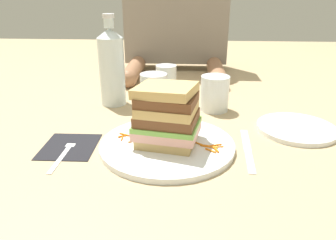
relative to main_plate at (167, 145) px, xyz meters
The scene contains 26 objects.
ground_plane 0.02m from the main_plate, 138.61° to the right, with size 3.00×3.00×0.00m, color tan.
main_plate is the anchor object (origin of this frame).
sandwich 0.07m from the main_plate, 150.16° to the left, with size 0.15×0.13×0.13m.
carrot_shred_0 0.07m from the main_plate, 160.62° to the left, with size 0.00×0.00×0.03m, color orange.
carrot_shred_1 0.07m from the main_plate, 161.30° to the left, with size 0.00×0.00×0.03m, color orange.
carrot_shred_2 0.07m from the main_plate, 166.47° to the left, with size 0.00×0.00×0.03m, color orange.
carrot_shred_3 0.07m from the main_plate, behind, with size 0.00×0.00×0.03m, color orange.
carrot_shred_4 0.10m from the main_plate, 167.92° to the left, with size 0.00×0.00×0.02m, color orange.
carrot_shred_5 0.10m from the main_plate, behind, with size 0.00×0.00×0.02m, color orange.
carrot_shred_6 0.10m from the main_plate, 163.03° to the left, with size 0.00×0.00×0.03m, color orange.
carrot_shred_7 0.11m from the main_plate, 14.13° to the right, with size 0.00×0.00×0.02m, color orange.
carrot_shred_8 0.10m from the main_plate, ahead, with size 0.00×0.00×0.03m, color orange.
carrot_shred_9 0.10m from the main_plate, ahead, with size 0.00×0.00×0.03m, color orange.
carrot_shred_10 0.09m from the main_plate, 11.35° to the right, with size 0.00×0.00×0.03m, color orange.
carrot_shred_11 0.11m from the main_plate, ahead, with size 0.00×0.00×0.03m, color orange.
carrot_shred_12 0.11m from the main_plate, 16.84° to the right, with size 0.00×0.00×0.02m, color orange.
carrot_shred_13 0.07m from the main_plate, ahead, with size 0.00×0.00×0.03m, color orange.
carrot_shred_14 0.10m from the main_plate, 20.93° to the right, with size 0.00×0.00×0.02m, color orange.
napkin_dark 0.21m from the main_plate, behind, with size 0.11×0.13×0.00m, color black.
fork 0.22m from the main_plate, behind, with size 0.02×0.17×0.00m.
knife 0.17m from the main_plate, ahead, with size 0.03×0.20×0.00m.
juice_glass 0.27m from the main_plate, 63.86° to the left, with size 0.08×0.08×0.10m.
water_bottle 0.34m from the main_plate, 122.90° to the left, with size 0.07×0.07×0.26m.
empty_tumbler_0 0.40m from the main_plate, 94.18° to the left, with size 0.07×0.07×0.09m, color silver.
empty_tumbler_1 0.29m from the main_plate, 101.63° to the left, with size 0.08×0.08×0.09m, color silver.
side_plate 0.33m from the main_plate, 19.45° to the left, with size 0.19×0.19×0.01m, color white.
Camera 1 is at (0.05, -0.61, 0.33)m, focal length 34.55 mm.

